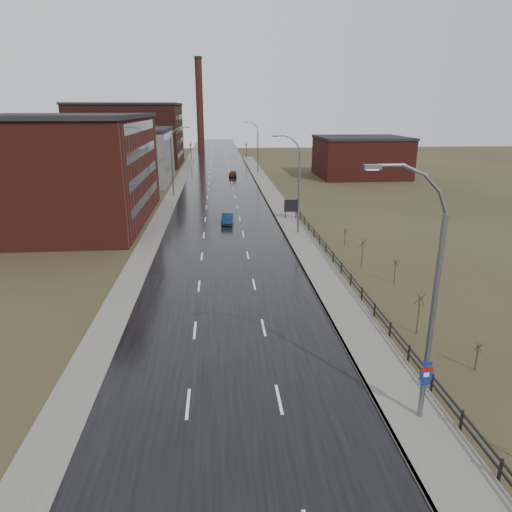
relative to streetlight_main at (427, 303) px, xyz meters
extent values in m
plane|color=#2D2819|center=(-8.47, -2.00, -6.06)|extent=(320.00, 320.00, 0.00)
cube|color=black|center=(-8.47, 58.00, -6.03)|extent=(14.00, 300.00, 0.06)
cube|color=#595651|center=(0.13, 33.00, -5.97)|extent=(3.20, 180.00, 0.18)
cube|color=slate|center=(-1.39, 33.00, -5.97)|extent=(0.16, 180.00, 0.18)
cube|color=#595651|center=(-16.67, 58.00, -6.00)|extent=(2.40, 260.00, 0.12)
cube|color=#471914|center=(-29.47, 43.00, 0.44)|extent=(22.00, 28.00, 13.00)
cube|color=black|center=(-29.47, 43.00, 7.19)|extent=(22.44, 28.56, 0.50)
cube|color=black|center=(-18.49, 43.00, -3.06)|extent=(0.06, 22.40, 1.20)
cube|color=black|center=(-18.49, 43.00, -0.06)|extent=(0.06, 22.40, 1.20)
cube|color=black|center=(-18.49, 43.00, 2.94)|extent=(0.06, 22.40, 1.20)
cube|color=black|center=(-18.49, 43.00, 5.94)|extent=(0.06, 22.40, 1.20)
cube|color=slate|center=(-26.47, 76.00, -1.06)|extent=(16.00, 20.00, 10.00)
cube|color=black|center=(-26.47, 76.00, 4.19)|extent=(16.32, 20.40, 0.50)
cube|color=black|center=(-18.49, 76.00, -3.06)|extent=(0.06, 16.00, 1.20)
cube|color=black|center=(-18.49, 76.00, -0.06)|extent=(0.06, 16.00, 1.20)
cube|color=black|center=(-18.49, 76.00, 2.94)|extent=(0.06, 16.00, 1.20)
cube|color=#331611|center=(-31.47, 106.00, 1.44)|extent=(26.00, 24.00, 15.00)
cube|color=black|center=(-31.47, 106.00, 9.19)|extent=(26.52, 24.48, 0.50)
cube|color=black|center=(-18.49, 106.00, -3.06)|extent=(0.06, 19.20, 1.20)
cube|color=black|center=(-18.49, 106.00, -0.06)|extent=(0.06, 19.20, 1.20)
cube|color=black|center=(-18.49, 106.00, 2.94)|extent=(0.06, 19.20, 1.20)
cube|color=black|center=(-18.49, 106.00, 5.94)|extent=(0.06, 19.20, 1.20)
cube|color=#471914|center=(21.83, 80.00, -2.06)|extent=(18.00, 16.00, 8.00)
cube|color=black|center=(21.83, 80.00, 2.19)|extent=(18.36, 16.32, 0.50)
cylinder|color=#331611|center=(-14.47, 148.00, 8.94)|extent=(2.40, 2.40, 30.00)
cylinder|color=black|center=(-14.47, 148.00, 24.24)|extent=(2.70, 2.70, 0.80)
cylinder|color=slate|center=(0.33, 0.00, -1.06)|extent=(0.24, 0.24, 10.00)
cylinder|color=slate|center=(0.14, 0.00, 4.40)|extent=(0.57, 0.14, 1.12)
cylinder|color=slate|center=(-0.41, 0.00, 5.22)|extent=(0.91, 0.14, 0.91)
cylinder|color=slate|center=(-1.22, 0.00, 5.76)|extent=(1.12, 0.14, 0.57)
cylinder|color=slate|center=(-2.19, 0.00, 5.95)|extent=(1.15, 0.14, 0.14)
cube|color=slate|center=(-2.94, 0.00, 5.90)|extent=(0.70, 0.28, 0.18)
cube|color=silver|center=(-2.94, 0.00, 5.80)|extent=(0.50, 0.20, 0.04)
cube|color=navy|center=(0.33, -0.12, -3.01)|extent=(0.45, 0.04, 0.22)
cube|color=navy|center=(0.33, -0.12, -3.51)|extent=(0.60, 0.04, 0.65)
cube|color=maroon|center=(0.33, -0.13, -3.28)|extent=(0.60, 0.04, 0.20)
cube|color=navy|center=(0.33, -0.12, -4.01)|extent=(0.45, 0.04, 0.22)
cube|color=silver|center=(0.33, -0.14, -3.56)|extent=(0.26, 0.02, 0.22)
cylinder|color=slate|center=(0.33, 34.00, -1.31)|extent=(0.24, 0.24, 9.50)
cylinder|color=slate|center=(0.16, 34.00, 3.84)|extent=(0.51, 0.14, 0.98)
cylinder|color=slate|center=(-0.32, 34.00, 4.56)|extent=(0.81, 0.14, 0.81)
cylinder|color=slate|center=(-1.03, 34.00, 5.04)|extent=(0.98, 0.14, 0.51)
cylinder|color=slate|center=(-1.87, 34.00, 5.20)|extent=(1.01, 0.14, 0.14)
cube|color=slate|center=(-2.56, 34.00, 5.15)|extent=(0.70, 0.28, 0.18)
cube|color=silver|center=(-2.56, 34.00, 5.05)|extent=(0.50, 0.20, 0.04)
cylinder|color=slate|center=(-16.47, 60.00, -1.31)|extent=(0.24, 0.24, 9.50)
cylinder|color=slate|center=(-16.30, 60.00, 3.84)|extent=(0.51, 0.14, 0.98)
cylinder|color=slate|center=(-15.83, 60.00, 4.56)|extent=(0.81, 0.14, 0.81)
cylinder|color=slate|center=(-15.11, 60.00, 5.04)|extent=(0.98, 0.14, 0.51)
cylinder|color=slate|center=(-14.27, 60.00, 5.20)|extent=(1.01, 0.14, 0.14)
cube|color=slate|center=(-13.59, 60.00, 5.15)|extent=(0.70, 0.28, 0.18)
cube|color=silver|center=(-13.59, 60.00, 5.05)|extent=(0.50, 0.20, 0.04)
cylinder|color=slate|center=(0.33, 88.00, -1.31)|extent=(0.24, 0.24, 9.50)
cylinder|color=slate|center=(0.16, 88.00, 3.84)|extent=(0.51, 0.14, 0.98)
cylinder|color=slate|center=(-0.32, 88.00, 4.56)|extent=(0.81, 0.14, 0.81)
cylinder|color=slate|center=(-1.03, 88.00, 5.04)|extent=(0.98, 0.14, 0.51)
cylinder|color=slate|center=(-1.87, 88.00, 5.20)|extent=(1.01, 0.14, 0.14)
cube|color=slate|center=(-2.56, 88.00, 5.15)|extent=(0.70, 0.28, 0.18)
cube|color=silver|center=(-2.56, 88.00, 5.05)|extent=(0.50, 0.20, 0.04)
cube|color=black|center=(1.83, -4.00, -5.51)|extent=(0.10, 0.10, 1.10)
cube|color=black|center=(1.83, -1.00, -5.51)|extent=(0.10, 0.10, 1.10)
cube|color=black|center=(1.83, 2.00, -5.51)|extent=(0.10, 0.10, 1.10)
cube|color=black|center=(1.83, 5.00, -5.51)|extent=(0.10, 0.10, 1.10)
cube|color=black|center=(1.83, 8.00, -5.51)|extent=(0.10, 0.10, 1.10)
cube|color=black|center=(1.83, 11.00, -5.51)|extent=(0.10, 0.10, 1.10)
cube|color=black|center=(1.83, 14.00, -5.51)|extent=(0.10, 0.10, 1.10)
cube|color=black|center=(1.83, 17.00, -5.51)|extent=(0.10, 0.10, 1.10)
cube|color=black|center=(1.83, 20.00, -5.51)|extent=(0.10, 0.10, 1.10)
cube|color=black|center=(1.83, 23.00, -5.51)|extent=(0.10, 0.10, 1.10)
cube|color=black|center=(1.83, 26.00, -5.51)|extent=(0.10, 0.10, 1.10)
cube|color=black|center=(1.83, 29.00, -5.51)|extent=(0.10, 0.10, 1.10)
cube|color=black|center=(1.83, 32.00, -5.51)|extent=(0.10, 0.10, 1.10)
cube|color=black|center=(1.83, 35.00, -5.51)|extent=(0.10, 0.10, 1.10)
cube|color=black|center=(1.83, 38.00, -5.51)|extent=(0.10, 0.10, 1.10)
cube|color=black|center=(1.83, 41.00, -5.51)|extent=(0.10, 0.10, 1.10)
cube|color=black|center=(1.83, 16.50, -5.11)|extent=(0.08, 53.00, 0.10)
cube|color=black|center=(1.83, 16.50, -5.51)|extent=(0.08, 53.00, 0.10)
cylinder|color=#382D23|center=(5.27, 3.84, -5.42)|extent=(0.08, 0.08, 1.28)
cylinder|color=#382D23|center=(5.32, 3.84, -4.59)|extent=(0.04, 0.44, 0.51)
cylinder|color=#382D23|center=(5.29, 3.89, -4.59)|extent=(0.42, 0.17, 0.52)
cylinder|color=#382D23|center=(5.23, 3.87, -4.59)|extent=(0.26, 0.37, 0.53)
cylinder|color=#382D23|center=(5.23, 3.81, -4.59)|extent=(0.26, 0.37, 0.53)
cylinder|color=#382D23|center=(5.29, 3.80, -4.59)|extent=(0.42, 0.17, 0.52)
cylinder|color=#382D23|center=(3.79, 8.38, -4.97)|extent=(0.08, 0.08, 2.18)
cylinder|color=#382D23|center=(3.84, 8.38, -3.55)|extent=(0.04, 0.73, 0.86)
cylinder|color=#382D23|center=(3.81, 8.43, -3.55)|extent=(0.69, 0.27, 0.87)
cylinder|color=#382D23|center=(3.75, 8.41, -3.55)|extent=(0.41, 0.61, 0.87)
cylinder|color=#382D23|center=(3.75, 8.35, -3.55)|extent=(0.41, 0.61, 0.87)
cylinder|color=#382D23|center=(3.81, 8.33, -3.55)|extent=(0.69, 0.27, 0.87)
cylinder|color=#382D23|center=(5.73, 17.44, -5.27)|extent=(0.08, 0.08, 1.58)
cylinder|color=#382D23|center=(5.78, 17.44, -4.25)|extent=(0.04, 0.54, 0.63)
cylinder|color=#382D23|center=(5.75, 17.49, -4.25)|extent=(0.51, 0.20, 0.63)
cylinder|color=#382D23|center=(5.69, 17.47, -4.25)|extent=(0.31, 0.45, 0.64)
cylinder|color=#382D23|center=(5.69, 17.41, -4.25)|extent=(0.31, 0.45, 0.64)
cylinder|color=#382D23|center=(5.75, 17.39, -4.25)|extent=(0.51, 0.20, 0.63)
cylinder|color=#382D23|center=(4.19, 21.62, -5.03)|extent=(0.08, 0.08, 2.06)
cylinder|color=#382D23|center=(4.24, 21.62, -3.69)|extent=(0.04, 0.69, 0.81)
cylinder|color=#382D23|center=(4.20, 21.67, -3.69)|extent=(0.65, 0.26, 0.82)
cylinder|color=#382D23|center=(4.15, 21.65, -3.69)|extent=(0.39, 0.58, 0.83)
cylinder|color=#382D23|center=(4.15, 21.59, -3.69)|extent=(0.39, 0.58, 0.83)
cylinder|color=#382D23|center=(4.20, 21.57, -3.69)|extent=(0.65, 0.26, 0.82)
cylinder|color=#382D23|center=(4.52, 28.65, -5.34)|extent=(0.08, 0.08, 1.44)
cylinder|color=#382D23|center=(4.57, 28.65, -4.40)|extent=(0.04, 0.49, 0.57)
cylinder|color=#382D23|center=(4.54, 28.70, -4.40)|extent=(0.47, 0.19, 0.58)
cylinder|color=#382D23|center=(4.48, 28.68, -4.40)|extent=(0.28, 0.42, 0.59)
cylinder|color=#382D23|center=(4.48, 28.62, -4.40)|extent=(0.28, 0.42, 0.59)
cylinder|color=#382D23|center=(4.54, 28.60, -4.40)|extent=(0.47, 0.19, 0.58)
cube|color=black|center=(-0.08, 41.35, -5.16)|extent=(0.10, 0.10, 1.80)
cube|color=black|center=(1.33, 41.35, -5.16)|extent=(0.10, 0.10, 1.80)
cube|color=silver|center=(0.63, 41.30, -4.19)|extent=(1.77, 0.08, 1.54)
cube|color=black|center=(0.63, 41.25, -4.19)|extent=(1.87, 0.04, 1.64)
cylinder|color=black|center=(-16.47, 118.00, -3.46)|extent=(0.16, 0.16, 5.20)
imported|color=black|center=(-16.47, 118.00, -1.31)|extent=(0.58, 2.73, 1.10)
sphere|color=#FF190C|center=(-16.47, 117.85, -1.01)|extent=(0.18, 0.18, 0.18)
cylinder|color=black|center=(-0.47, 118.00, -3.46)|extent=(0.16, 0.16, 5.20)
imported|color=black|center=(-0.47, 118.00, -1.31)|extent=(0.58, 2.73, 1.10)
sphere|color=#FF190C|center=(-0.47, 117.85, -1.01)|extent=(0.18, 0.18, 0.18)
imported|color=#0B1D3B|center=(-7.87, 39.41, -5.40)|extent=(1.72, 4.12, 1.32)
imported|color=#4E1C0D|center=(-5.70, 81.39, -5.35)|extent=(1.90, 4.25, 1.42)
camera|label=1|loc=(-9.00, -17.63, 8.08)|focal=32.00mm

